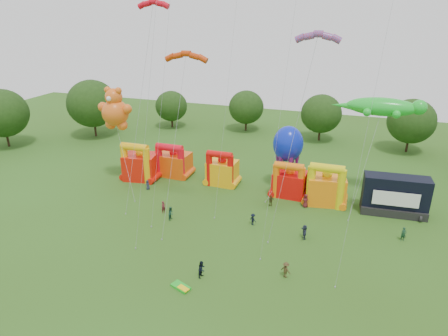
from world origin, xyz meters
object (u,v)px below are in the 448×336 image
(teddy_bear_kite, at_px, (123,151))
(spectator_0, at_px, (148,185))
(spectator_4, at_px, (271,201))
(octopus_kite, at_px, (285,156))
(bouncy_castle_0, at_px, (140,165))
(bouncy_castle_2, at_px, (222,171))
(gecko_kite, at_px, (369,152))
(stage_trailer, at_px, (395,196))

(teddy_bear_kite, relative_size, spectator_0, 9.90)
(teddy_bear_kite, relative_size, spectator_4, 9.05)
(octopus_kite, bearing_deg, bouncy_castle_0, -170.63)
(octopus_kite, bearing_deg, spectator_4, -94.51)
(bouncy_castle_2, height_order, octopus_kite, octopus_kite)
(bouncy_castle_0, distance_m, teddy_bear_kite, 5.19)
(bouncy_castle_0, xyz_separation_m, gecko_kite, (34.10, 2.29, 5.27))
(gecko_kite, xyz_separation_m, octopus_kite, (-11.53, 1.43, -2.40))
(octopus_kite, xyz_separation_m, spectator_0, (-19.53, -7.00, -4.54))
(bouncy_castle_2, height_order, stage_trailer, bouncy_castle_2)
(stage_trailer, relative_size, spectator_4, 5.12)
(stage_trailer, bearing_deg, gecko_kite, 158.98)
(gecko_kite, bearing_deg, bouncy_castle_0, -176.16)
(spectator_0, bearing_deg, gecko_kite, 14.13)
(bouncy_castle_0, xyz_separation_m, stage_trailer, (38.10, 0.75, 0.13))
(bouncy_castle_0, height_order, teddy_bear_kite, teddy_bear_kite)
(gecko_kite, bearing_deg, spectator_4, -157.69)
(bouncy_castle_2, xyz_separation_m, stage_trailer, (25.00, -1.57, 0.34))
(spectator_4, bearing_deg, bouncy_castle_2, -56.96)
(teddy_bear_kite, distance_m, octopus_kite, 24.12)
(octopus_kite, height_order, spectator_4, octopus_kite)
(bouncy_castle_0, relative_size, stage_trailer, 0.75)
(gecko_kite, relative_size, octopus_kite, 1.49)
(bouncy_castle_2, bearing_deg, gecko_kite, -0.09)
(gecko_kite, distance_m, spectator_4, 14.71)
(teddy_bear_kite, xyz_separation_m, spectator_4, (22.41, 1.15, -5.13))
(gecko_kite, relative_size, spectator_4, 8.77)
(stage_trailer, xyz_separation_m, gecko_kite, (-4.00, 1.54, 5.14))
(bouncy_castle_0, distance_m, stage_trailer, 38.10)
(spectator_0, bearing_deg, octopus_kite, 23.69)
(spectator_4, bearing_deg, octopus_kite, -122.46)
(gecko_kite, bearing_deg, bouncy_castle_2, 179.91)
(bouncy_castle_0, relative_size, teddy_bear_kite, 0.42)
(spectator_0, bearing_deg, stage_trailer, 10.52)
(stage_trailer, distance_m, octopus_kite, 16.05)
(spectator_0, bearing_deg, bouncy_castle_0, 136.80)
(stage_trailer, height_order, spectator_4, stage_trailer)
(gecko_kite, height_order, spectator_4, gecko_kite)
(teddy_bear_kite, bearing_deg, spectator_0, 8.71)
(bouncy_castle_2, bearing_deg, octopus_kite, 8.40)
(stage_trailer, height_order, teddy_bear_kite, teddy_bear_kite)
(bouncy_castle_0, height_order, octopus_kite, octopus_kite)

